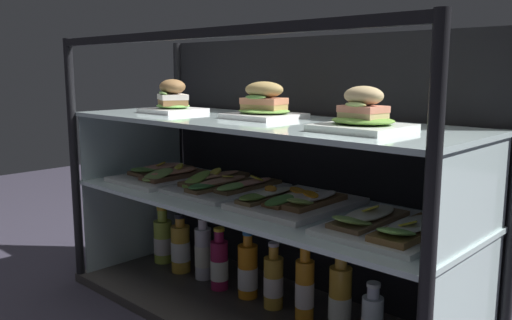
# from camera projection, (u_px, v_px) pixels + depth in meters

# --- Properties ---
(ground_plane) EXTENTS (6.00, 6.00, 0.02)m
(ground_plane) POSITION_uv_depth(u_px,v_px,m) (256.00, 319.00, 1.72)
(ground_plane) COLOR #2F2C38
(ground_plane) RESTS_ON ground
(case_base_deck) EXTENTS (1.39, 0.51, 0.03)m
(case_base_deck) POSITION_uv_depth(u_px,v_px,m) (256.00, 312.00, 1.72)
(case_base_deck) COLOR #3A3633
(case_base_deck) RESTS_ON ground
(case_frame) EXTENTS (1.39, 0.51, 0.90)m
(case_frame) POSITION_uv_depth(u_px,v_px,m) (289.00, 162.00, 1.75)
(case_frame) COLOR black
(case_frame) RESTS_ON ground
(riser_lower_tier) EXTENTS (1.33, 0.45, 0.34)m
(riser_lower_tier) POSITION_uv_depth(u_px,v_px,m) (256.00, 256.00, 1.69)
(riser_lower_tier) COLOR silver
(riser_lower_tier) RESTS_ON case_base_deck
(shelf_lower_glass) EXTENTS (1.35, 0.47, 0.01)m
(shelf_lower_glass) POSITION_uv_depth(u_px,v_px,m) (256.00, 202.00, 1.66)
(shelf_lower_glass) COLOR silver
(shelf_lower_glass) RESTS_ON riser_lower_tier
(riser_upper_tier) EXTENTS (1.33, 0.45, 0.24)m
(riser_upper_tier) POSITION_uv_depth(u_px,v_px,m) (256.00, 162.00, 1.64)
(riser_upper_tier) COLOR silver
(riser_upper_tier) RESTS_ON shelf_lower_glass
(shelf_upper_glass) EXTENTS (1.35, 0.47, 0.01)m
(shelf_upper_glass) POSITION_uv_depth(u_px,v_px,m) (256.00, 122.00, 1.62)
(shelf_upper_glass) COLOR silver
(shelf_upper_glass) RESTS_ON riser_upper_tier
(plated_roll_sandwich_far_left) EXTENTS (0.18, 0.18, 0.12)m
(plated_roll_sandwich_far_left) POSITION_uv_depth(u_px,v_px,m) (173.00, 100.00, 1.87)
(plated_roll_sandwich_far_left) COLOR white
(plated_roll_sandwich_far_left) RESTS_ON shelf_upper_glass
(plated_roll_sandwich_right_of_center) EXTENTS (0.20, 0.20, 0.11)m
(plated_roll_sandwich_right_of_center) POSITION_uv_depth(u_px,v_px,m) (264.00, 105.00, 1.65)
(plated_roll_sandwich_right_of_center) COLOR white
(plated_roll_sandwich_right_of_center) RESTS_ON shelf_upper_glass
(plated_roll_sandwich_left_of_center) EXTENTS (0.20, 0.20, 0.11)m
(plated_roll_sandwich_left_of_center) POSITION_uv_depth(u_px,v_px,m) (363.00, 117.00, 1.30)
(plated_roll_sandwich_left_of_center) COLOR white
(plated_roll_sandwich_left_of_center) RESTS_ON shelf_upper_glass
(open_sandwich_tray_left_of_center) EXTENTS (0.28, 0.35, 0.06)m
(open_sandwich_tray_left_of_center) POSITION_uv_depth(u_px,v_px,m) (166.00, 174.00, 1.96)
(open_sandwich_tray_left_of_center) COLOR white
(open_sandwich_tray_left_of_center) RESTS_ON shelf_lower_glass
(open_sandwich_tray_center) EXTENTS (0.28, 0.35, 0.06)m
(open_sandwich_tray_center) POSITION_uv_depth(u_px,v_px,m) (225.00, 185.00, 1.79)
(open_sandwich_tray_center) COLOR white
(open_sandwich_tray_center) RESTS_ON shelf_lower_glass
(open_sandwich_tray_near_right_corner) EXTENTS (0.28, 0.35, 0.06)m
(open_sandwich_tray_near_right_corner) POSITION_uv_depth(u_px,v_px,m) (294.00, 201.00, 1.56)
(open_sandwich_tray_near_right_corner) COLOR white
(open_sandwich_tray_near_right_corner) RESTS_ON shelf_lower_glass
(open_sandwich_tray_far_left) EXTENTS (0.28, 0.36, 0.06)m
(open_sandwich_tray_far_left) POSITION_uv_depth(u_px,v_px,m) (390.00, 225.00, 1.32)
(open_sandwich_tray_far_left) COLOR white
(open_sandwich_tray_far_left) RESTS_ON shelf_lower_glass
(juice_bottle_front_middle) EXTENTS (0.07, 0.07, 0.23)m
(juice_bottle_front_middle) POSITION_uv_depth(u_px,v_px,m) (163.00, 240.00, 2.11)
(juice_bottle_front_middle) COLOR #B4CE45
(juice_bottle_front_middle) RESTS_ON case_base_deck
(juice_bottle_tucked_behind) EXTENTS (0.07, 0.07, 0.22)m
(juice_bottle_tucked_behind) POSITION_uv_depth(u_px,v_px,m) (181.00, 248.00, 2.01)
(juice_bottle_tucked_behind) COLOR gold
(juice_bottle_tucked_behind) RESTS_ON case_base_deck
(juice_bottle_near_post) EXTENTS (0.06, 0.06, 0.24)m
(juice_bottle_near_post) POSITION_uv_depth(u_px,v_px,m) (203.00, 252.00, 1.94)
(juice_bottle_near_post) COLOR silver
(juice_bottle_near_post) RESTS_ON case_base_deck
(juice_bottle_back_left) EXTENTS (0.06, 0.06, 0.22)m
(juice_bottle_back_left) POSITION_uv_depth(u_px,v_px,m) (219.00, 265.00, 1.85)
(juice_bottle_back_left) COLOR #9E1D4A
(juice_bottle_back_left) RESTS_ON case_base_deck
(juice_bottle_front_second) EXTENTS (0.07, 0.07, 0.23)m
(juice_bottle_front_second) POSITION_uv_depth(u_px,v_px,m) (248.00, 272.00, 1.78)
(juice_bottle_front_second) COLOR orange
(juice_bottle_front_second) RESTS_ON case_base_deck
(juice_bottle_back_right) EXTENTS (0.06, 0.06, 0.22)m
(juice_bottle_back_right) POSITION_uv_depth(u_px,v_px,m) (273.00, 282.00, 1.70)
(juice_bottle_back_right) COLOR gold
(juice_bottle_back_right) RESTS_ON case_base_deck
(juice_bottle_front_right_end) EXTENTS (0.06, 0.06, 0.25)m
(juice_bottle_front_right_end) POSITION_uv_depth(u_px,v_px,m) (305.00, 290.00, 1.60)
(juice_bottle_front_right_end) COLOR orange
(juice_bottle_front_right_end) RESTS_ON case_base_deck
(juice_bottle_back_center) EXTENTS (0.07, 0.07, 0.25)m
(juice_bottle_back_center) POSITION_uv_depth(u_px,v_px,m) (340.00, 299.00, 1.54)
(juice_bottle_back_center) COLOR gold
(juice_bottle_back_center) RESTS_ON case_base_deck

